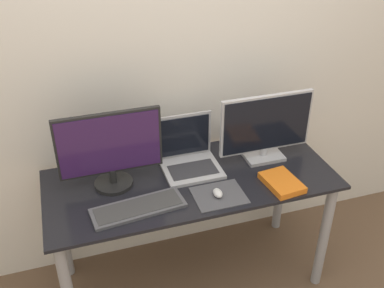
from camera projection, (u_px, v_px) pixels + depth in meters
name	position (u px, v px, depth m)	size (l,w,h in m)	color
wall_back	(169.00, 59.00, 2.39)	(7.00, 0.05, 2.50)	silver
desk	(191.00, 199.00, 2.42)	(1.51, 0.63, 0.73)	black
monitor_left	(110.00, 149.00, 2.19)	(0.52, 0.20, 0.41)	black
monitor_right	(266.00, 127.00, 2.42)	(0.52, 0.15, 0.38)	#B2B2B7
laptop	(189.00, 155.00, 2.42)	(0.30, 0.27, 0.27)	#ADADB2
keyboard	(138.00, 208.00, 2.13)	(0.46, 0.20, 0.02)	#4C4C51
mousepad	(219.00, 195.00, 2.22)	(0.25, 0.21, 0.00)	#47474C
mouse	(218.00, 193.00, 2.20)	(0.04, 0.07, 0.03)	silver
book	(282.00, 183.00, 2.29)	(0.18, 0.23, 0.03)	orange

